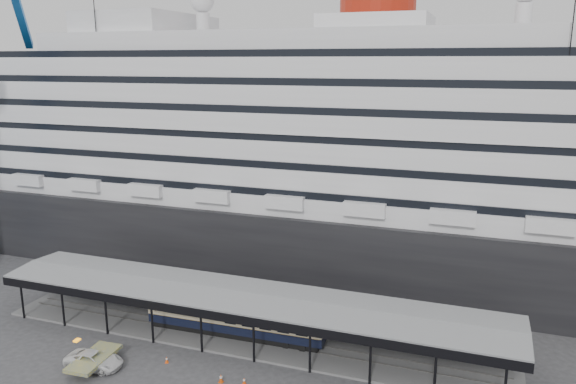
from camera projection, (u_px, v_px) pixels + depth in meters
name	position (u px, v px, depth m)	size (l,w,h in m)	color
ground	(224.00, 361.00, 55.61)	(200.00, 200.00, 0.00)	#373739
cruise_ship	(319.00, 137.00, 80.75)	(130.00, 30.00, 43.90)	black
platform_canopy	(244.00, 318.00, 59.65)	(56.00, 9.18, 5.30)	slate
port_truck	(94.00, 360.00, 54.26)	(2.61, 5.67, 1.58)	silver
pullman_carriage	(235.00, 316.00, 59.98)	(19.84, 3.08, 19.42)	black
traffic_cone_left	(167.00, 360.00, 55.22)	(0.45, 0.45, 0.67)	#F6520D
traffic_cone_mid	(221.00, 378.00, 51.86)	(0.43, 0.43, 0.84)	#D1470B
traffic_cone_right	(244.00, 381.00, 51.55)	(0.45, 0.45, 0.69)	#EA4A0D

